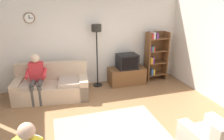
{
  "coord_description": "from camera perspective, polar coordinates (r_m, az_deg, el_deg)",
  "views": [
    {
      "loc": [
        -1.17,
        -3.51,
        2.61
      ],
      "look_at": [
        0.22,
        1.08,
        0.92
      ],
      "focal_mm": 34.02,
      "sensor_mm": 36.0,
      "label": 1
    }
  ],
  "objects": [
    {
      "name": "tv_stand",
      "position": [
        6.61,
        3.94,
        -1.53
      ],
      "size": [
        1.1,
        0.56,
        0.51
      ],
      "color": "brown",
      "rests_on": "ground_plane"
    },
    {
      "name": "bookshelf",
      "position": [
        6.89,
        11.38,
        3.83
      ],
      "size": [
        0.68,
        0.36,
        1.57
      ],
      "color": "brown",
      "rests_on": "ground_plane"
    },
    {
      "name": "ground_plane",
      "position": [
        4.53,
        1.35,
        -15.81
      ],
      "size": [
        12.0,
        12.0,
        0.0
      ],
      "primitive_type": "plane",
      "color": "#8C603D"
    },
    {
      "name": "person_on_couch",
      "position": [
        5.68,
        -19.68,
        -1.47
      ],
      "size": [
        0.55,
        0.57,
        1.24
      ],
      "color": "red",
      "rests_on": "ground_plane"
    },
    {
      "name": "tv",
      "position": [
        6.43,
        4.11,
        2.33
      ],
      "size": [
        0.6,
        0.49,
        0.44
      ],
      "color": "black",
      "rests_on": "tv_stand"
    },
    {
      "name": "couch",
      "position": [
        5.91,
        -15.83,
        -4.27
      ],
      "size": [
        2.0,
        1.12,
        0.9
      ],
      "color": "tan",
      "rests_on": "ground_plane"
    },
    {
      "name": "back_wall_assembly",
      "position": [
        6.4,
        -6.08,
        7.96
      ],
      "size": [
        6.2,
        0.17,
        2.7
      ],
      "color": "silver",
      "rests_on": "ground_plane"
    },
    {
      "name": "floor_lamp",
      "position": [
        6.12,
        -4.15,
        8.42
      ],
      "size": [
        0.28,
        0.28,
        1.85
      ],
      "color": "black",
      "rests_on": "ground_plane"
    },
    {
      "name": "area_rug",
      "position": [
        4.44,
        -0.15,
        -16.57
      ],
      "size": [
        2.2,
        1.7,
        0.01
      ],
      "primitive_type": "cube",
      "color": "gray",
      "rests_on": "ground_plane"
    }
  ]
}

